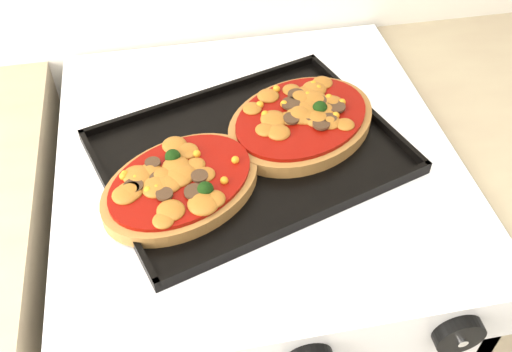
{
  "coord_description": "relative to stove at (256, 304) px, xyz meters",
  "views": [
    {
      "loc": [
        -0.09,
        1.07,
        1.5
      ],
      "look_at": [
        0.01,
        1.62,
        0.92
      ],
      "focal_mm": 40.0,
      "sensor_mm": 36.0,
      "label": 1
    }
  ],
  "objects": [
    {
      "name": "pizza_right",
      "position": [
        0.07,
        0.01,
        0.48
      ],
      "size": [
        0.3,
        0.28,
        0.04
      ],
      "primitive_type": null,
      "rotation": [
        0.0,
        0.0,
        0.53
      ],
      "color": "#A67739",
      "rests_on": "baking_tray"
    },
    {
      "name": "pizza_left",
      "position": [
        -0.12,
        -0.09,
        0.48
      ],
      "size": [
        0.28,
        0.26,
        0.03
      ],
      "primitive_type": null,
      "rotation": [
        0.0,
        0.0,
        0.52
      ],
      "color": "#A67739",
      "rests_on": "baking_tray"
    },
    {
      "name": "knob_right",
      "position": [
        0.19,
        -0.33,
        0.4
      ],
      "size": [
        0.06,
        0.02,
        0.06
      ],
      "primitive_type": "cylinder",
      "rotation": [
        1.57,
        0.0,
        0.0
      ],
      "color": "black",
      "rests_on": "control_panel"
    },
    {
      "name": "stove",
      "position": [
        0.0,
        0.0,
        0.0
      ],
      "size": [
        0.6,
        0.6,
        0.91
      ],
      "primitive_type": "cube",
      "color": "silver",
      "rests_on": "floor"
    },
    {
      "name": "control_panel",
      "position": [
        0.0,
        -0.31,
        0.4
      ],
      "size": [
        0.6,
        0.02,
        0.09
      ],
      "primitive_type": "cube",
      "color": "silver",
      "rests_on": "stove"
    },
    {
      "name": "baking_tray",
      "position": [
        -0.01,
        -0.03,
        0.47
      ],
      "size": [
        0.5,
        0.43,
        0.02
      ],
      "primitive_type": "cube",
      "rotation": [
        0.0,
        0.0,
        0.31
      ],
      "color": "black",
      "rests_on": "stove"
    }
  ]
}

